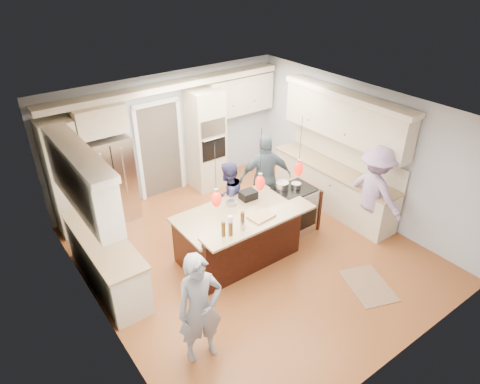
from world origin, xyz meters
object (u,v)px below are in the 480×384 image
object	(u,v)px
refrigerator	(110,179)
kitchen_island	(238,235)
person_far_left	(228,198)
person_bar_end	(200,309)
island_range	(294,209)

from	to	relation	value
refrigerator	kitchen_island	size ratio (longest dim) A/B	0.86
kitchen_island	person_far_left	bearing A→B (deg)	66.88
kitchen_island	person_far_left	distance (m)	0.88
refrigerator	person_far_left	xyz separation A→B (m)	(1.63, -1.79, -0.15)
person_bar_end	person_far_left	size ratio (longest dim) A/B	1.14
refrigerator	kitchen_island	xyz separation A→B (m)	(1.30, -2.57, -0.41)
island_range	person_far_left	world-z (taller)	person_far_left
person_bar_end	island_range	bearing A→B (deg)	37.51
kitchen_island	island_range	size ratio (longest dim) A/B	2.28
refrigerator	kitchen_island	world-z (taller)	refrigerator
refrigerator	person_bar_end	world-z (taller)	refrigerator
refrigerator	person_bar_end	size ratio (longest dim) A/B	1.06
person_bar_end	refrigerator	bearing A→B (deg)	96.19
island_range	refrigerator	bearing A→B (deg)	137.41
island_range	person_bar_end	xyz separation A→B (m)	(-3.07, -1.51, 0.39)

